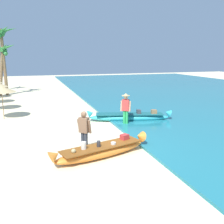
% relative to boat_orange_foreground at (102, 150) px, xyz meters
% --- Properties ---
extents(ground_plane, '(80.00, 80.00, 0.00)m').
position_rel_boat_orange_foreground_xyz_m(ground_plane, '(0.22, 0.88, -0.25)').
color(ground_plane, beige).
extents(boat_orange_foreground, '(3.99, 1.72, 0.72)m').
position_rel_boat_orange_foreground_xyz_m(boat_orange_foreground, '(0.00, 0.00, 0.00)').
color(boat_orange_foreground, orange).
rests_on(boat_orange_foreground, ground).
extents(boat_cyan_midground, '(4.72, 1.92, 0.72)m').
position_rel_boat_orange_foreground_xyz_m(boat_cyan_midground, '(2.91, 4.52, -0.00)').
color(boat_cyan_midground, '#33B2BC').
rests_on(boat_cyan_midground, ground).
extents(person_vendor_hatted, '(0.57, 0.47, 1.74)m').
position_rel_boat_orange_foreground_xyz_m(person_vendor_hatted, '(2.37, 3.77, 0.75)').
color(person_vendor_hatted, green).
rests_on(person_vendor_hatted, ground).
extents(person_tourist_customer, '(0.54, 0.52, 1.61)m').
position_rel_boat_orange_foreground_xyz_m(person_tourist_customer, '(-0.52, 0.64, 0.66)').
color(person_tourist_customer, '#333842').
rests_on(person_tourist_customer, ground).
extents(parasol_row_0, '(1.60, 1.60, 1.91)m').
position_rel_boat_orange_foreground_xyz_m(parasol_row_0, '(-3.95, 7.32, 1.49)').
color(parasol_row_0, '#8E6B47').
rests_on(parasol_row_0, ground).
extents(palm_tree_tall_inland, '(2.54, 2.47, 4.88)m').
position_rel_boat_orange_foreground_xyz_m(palm_tree_tall_inland, '(-4.60, 17.00, 3.57)').
color(palm_tree_tall_inland, brown).
rests_on(palm_tree_tall_inland, ground).
extents(palm_tree_mid_cluster, '(2.61, 2.57, 6.31)m').
position_rel_boat_orange_foreground_xyz_m(palm_tree_mid_cluster, '(-4.52, 17.05, 4.85)').
color(palm_tree_mid_cluster, brown).
rests_on(palm_tree_mid_cluster, ground).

